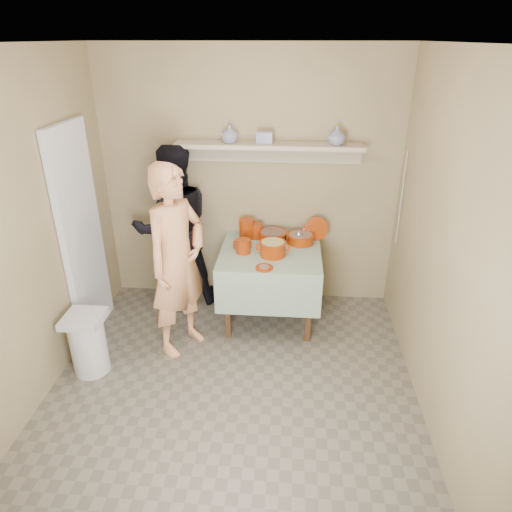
# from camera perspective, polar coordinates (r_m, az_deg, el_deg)

# --- Properties ---
(ground) EXTENTS (3.50, 3.50, 0.00)m
(ground) POSITION_cam_1_polar(r_m,az_deg,el_deg) (3.82, -3.31, -17.93)
(ground) COLOR #675F51
(ground) RESTS_ON ground
(tile_panel) EXTENTS (0.06, 0.70, 2.00)m
(tile_panel) POSITION_cam_1_polar(r_m,az_deg,el_deg) (4.45, -20.95, 2.42)
(tile_panel) COLOR silver
(tile_panel) RESTS_ON ground
(plate_stack_a) EXTENTS (0.15, 0.15, 0.21)m
(plate_stack_a) POSITION_cam_1_polar(r_m,az_deg,el_deg) (4.66, -1.16, 3.44)
(plate_stack_a) COLOR maroon
(plate_stack_a) RESTS_ON serving_table
(plate_stack_b) EXTENTS (0.13, 0.13, 0.16)m
(plate_stack_b) POSITION_cam_1_polar(r_m,az_deg,el_deg) (4.67, -0.01, 3.18)
(plate_stack_b) COLOR maroon
(plate_stack_b) RESTS_ON serving_table
(bowl_stack) EXTENTS (0.14, 0.14, 0.14)m
(bowl_stack) POSITION_cam_1_polar(r_m,az_deg,el_deg) (4.34, -1.59, 1.22)
(bowl_stack) COLOR maroon
(bowl_stack) RESTS_ON serving_table
(empty_bowl) EXTENTS (0.18, 0.18, 0.05)m
(empty_bowl) POSITION_cam_1_polar(r_m,az_deg,el_deg) (4.48, -1.71, 1.42)
(empty_bowl) COLOR maroon
(empty_bowl) RESTS_ON serving_table
(propped_lid) EXTENTS (0.24, 0.06, 0.24)m
(propped_lid) POSITION_cam_1_polar(r_m,az_deg,el_deg) (4.65, 7.55, 3.40)
(propped_lid) COLOR maroon
(propped_lid) RESTS_ON serving_table
(vase_right) EXTENTS (0.18, 0.18, 0.17)m
(vase_right) POSITION_cam_1_polar(r_m,az_deg,el_deg) (4.43, 10.07, 14.61)
(vase_right) COLOR navy
(vase_right) RESTS_ON wall_shelf
(vase_left) EXTENTS (0.23, 0.23, 0.17)m
(vase_left) POSITION_cam_1_polar(r_m,az_deg,el_deg) (4.46, -3.32, 14.99)
(vase_left) COLOR navy
(vase_left) RESTS_ON wall_shelf
(ceramic_box) EXTENTS (0.16, 0.12, 0.11)m
(ceramic_box) POSITION_cam_1_polar(r_m,az_deg,el_deg) (4.45, 1.12, 14.61)
(ceramic_box) COLOR navy
(ceramic_box) RESTS_ON wall_shelf
(person_cook) EXTENTS (0.68, 0.76, 1.75)m
(person_cook) POSITION_cam_1_polar(r_m,az_deg,el_deg) (4.01, -9.82, -0.73)
(person_cook) COLOR tan
(person_cook) RESTS_ON ground
(person_helper) EXTENTS (1.02, 0.93, 1.72)m
(person_helper) POSITION_cam_1_polar(r_m,az_deg,el_deg) (4.75, -10.21, 3.40)
(person_helper) COLOR black
(person_helper) RESTS_ON ground
(room_shell) EXTENTS (3.04, 3.54, 2.62)m
(room_shell) POSITION_cam_1_polar(r_m,az_deg,el_deg) (2.95, -4.10, 5.36)
(room_shell) COLOR #9A885E
(room_shell) RESTS_ON ground
(serving_table) EXTENTS (0.97, 0.97, 0.76)m
(serving_table) POSITION_cam_1_polar(r_m,az_deg,el_deg) (4.48, 1.82, -0.66)
(serving_table) COLOR #4C2D16
(serving_table) RESTS_ON ground
(cazuela_meat_a) EXTENTS (0.30, 0.30, 0.10)m
(cazuela_meat_a) POSITION_cam_1_polar(r_m,az_deg,el_deg) (4.62, 2.11, 2.62)
(cazuela_meat_a) COLOR #761E01
(cazuela_meat_a) RESTS_ON serving_table
(cazuela_meat_b) EXTENTS (0.28, 0.28, 0.10)m
(cazuela_meat_b) POSITION_cam_1_polar(r_m,az_deg,el_deg) (4.58, 5.61, 2.29)
(cazuela_meat_b) COLOR #761E01
(cazuela_meat_b) RESTS_ON serving_table
(ladle) EXTENTS (0.08, 0.26, 0.19)m
(ladle) POSITION_cam_1_polar(r_m,az_deg,el_deg) (4.53, 5.41, 2.72)
(ladle) COLOR silver
(ladle) RESTS_ON cazuela_meat_b
(cazuela_rice) EXTENTS (0.33, 0.25, 0.14)m
(cazuela_rice) POSITION_cam_1_polar(r_m,az_deg,el_deg) (4.29, 2.11, 1.09)
(cazuela_rice) COLOR #761E01
(cazuela_rice) RESTS_ON serving_table
(front_plate) EXTENTS (0.16, 0.16, 0.03)m
(front_plate) POSITION_cam_1_polar(r_m,az_deg,el_deg) (4.07, 1.04, -1.46)
(front_plate) COLOR maroon
(front_plate) RESTS_ON serving_table
(wall_shelf) EXTENTS (1.80, 0.25, 0.21)m
(wall_shelf) POSITION_cam_1_polar(r_m,az_deg,el_deg) (4.49, 1.60, 13.40)
(wall_shelf) COLOR tan
(wall_shelf) RESTS_ON room_shell
(trash_bin) EXTENTS (0.32, 0.32, 0.56)m
(trash_bin) POSITION_cam_1_polar(r_m,az_deg,el_deg) (4.19, -20.24, -10.16)
(trash_bin) COLOR silver
(trash_bin) RESTS_ON ground
(electrical_cord) EXTENTS (0.01, 0.05, 0.90)m
(electrical_cord) POSITION_cam_1_polar(r_m,az_deg,el_deg) (4.55, 17.71, 6.82)
(electrical_cord) COLOR silver
(electrical_cord) RESTS_ON wall_shelf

